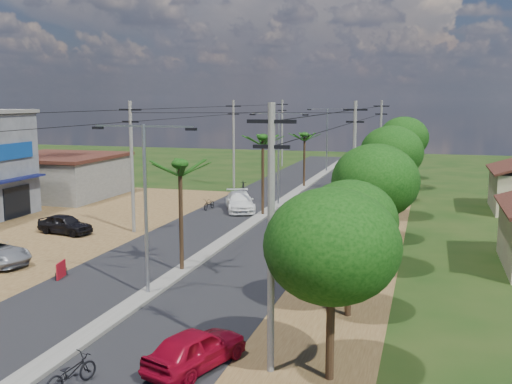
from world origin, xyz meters
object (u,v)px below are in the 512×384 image
Objects in this scene: car_silver_mid at (293,240)px; car_parked_dark at (65,225)px; car_red_near at (196,350)px; car_white_far at (240,202)px; roadside_sign at (61,270)px; moto_rider_east at (71,374)px.

car_parked_dark is (-15.95, 0.53, -0.09)m from car_silver_mid.
car_white_far is (-7.39, 28.07, 0.07)m from car_red_near.
car_red_near is 3.80× the size of roadside_sign.
moto_rider_east is (4.13, -30.49, -0.25)m from car_white_far.
moto_rider_east is at bearing 69.20° from car_silver_mid.
car_parked_dark is 23.11m from moto_rider_east.
car_parked_dark is at bearing -26.28° from car_red_near.
car_red_near is 1.03× the size of car_parked_dark.
roadside_sign is (-3.11, -20.32, -0.32)m from car_white_far.
car_white_far reaches higher than car_parked_dark.
car_parked_dark is 3.67× the size of roadside_sign.
roadside_sign is at bearing -36.46° from moto_rider_east.
car_silver_mid is at bearing -82.29° from car_parked_dark.
car_silver_mid is 2.36× the size of moto_rider_east.
car_red_near is 0.77× the size of car_white_far.
moto_rider_east is 1.81× the size of roadside_sign.
car_silver_mid reaches higher than car_red_near.
car_silver_mid is 13.85m from car_white_far.
car_silver_mid is at bearing -69.47° from car_red_near.
car_silver_mid reaches higher than roadside_sign.
car_silver_mid is at bearing -81.02° from moto_rider_east.
car_red_near is 29.03m from car_white_far.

